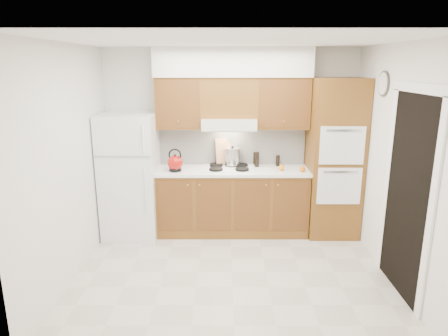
# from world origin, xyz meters

# --- Properties ---
(floor) EXTENTS (3.60, 3.60, 0.00)m
(floor) POSITION_xyz_m (0.00, 0.00, 0.00)
(floor) COLOR beige
(floor) RESTS_ON ground
(ceiling) EXTENTS (3.60, 3.60, 0.00)m
(ceiling) POSITION_xyz_m (0.00, 0.00, 2.60)
(ceiling) COLOR white
(ceiling) RESTS_ON wall_back
(wall_back) EXTENTS (3.60, 0.02, 2.60)m
(wall_back) POSITION_xyz_m (0.00, 1.50, 1.30)
(wall_back) COLOR white
(wall_back) RESTS_ON floor
(wall_left) EXTENTS (0.02, 3.00, 2.60)m
(wall_left) POSITION_xyz_m (-1.80, 0.00, 1.30)
(wall_left) COLOR white
(wall_left) RESTS_ON floor
(wall_right) EXTENTS (0.02, 3.00, 2.60)m
(wall_right) POSITION_xyz_m (1.80, 0.00, 1.30)
(wall_right) COLOR white
(wall_right) RESTS_ON floor
(fridge) EXTENTS (0.75, 0.72, 1.72)m
(fridge) POSITION_xyz_m (-1.41, 1.14, 0.86)
(fridge) COLOR white
(fridge) RESTS_ON floor
(base_cabinets) EXTENTS (2.11, 0.60, 0.90)m
(base_cabinets) POSITION_xyz_m (0.02, 1.20, 0.45)
(base_cabinets) COLOR brown
(base_cabinets) RESTS_ON floor
(countertop) EXTENTS (2.13, 0.62, 0.04)m
(countertop) POSITION_xyz_m (0.03, 1.19, 0.92)
(countertop) COLOR white
(countertop) RESTS_ON base_cabinets
(backsplash) EXTENTS (2.11, 0.03, 0.56)m
(backsplash) POSITION_xyz_m (0.02, 1.49, 1.22)
(backsplash) COLOR white
(backsplash) RESTS_ON countertop
(oven_cabinet) EXTENTS (0.70, 0.65, 2.20)m
(oven_cabinet) POSITION_xyz_m (1.44, 1.18, 1.10)
(oven_cabinet) COLOR brown
(oven_cabinet) RESTS_ON floor
(upper_cab_left) EXTENTS (0.63, 0.33, 0.70)m
(upper_cab_left) POSITION_xyz_m (-0.71, 1.33, 1.85)
(upper_cab_left) COLOR brown
(upper_cab_left) RESTS_ON wall_back
(upper_cab_right) EXTENTS (0.73, 0.33, 0.70)m
(upper_cab_right) POSITION_xyz_m (0.72, 1.33, 1.85)
(upper_cab_right) COLOR brown
(upper_cab_right) RESTS_ON wall_back
(range_hood) EXTENTS (0.75, 0.45, 0.15)m
(range_hood) POSITION_xyz_m (-0.02, 1.27, 1.57)
(range_hood) COLOR silver
(range_hood) RESTS_ON wall_back
(upper_cab_over_hood) EXTENTS (0.75, 0.33, 0.55)m
(upper_cab_over_hood) POSITION_xyz_m (-0.02, 1.33, 1.92)
(upper_cab_over_hood) COLOR brown
(upper_cab_over_hood) RESTS_ON range_hood
(soffit) EXTENTS (2.13, 0.36, 0.40)m
(soffit) POSITION_xyz_m (0.03, 1.32, 2.40)
(soffit) COLOR silver
(soffit) RESTS_ON wall_back
(cooktop) EXTENTS (0.74, 0.50, 0.01)m
(cooktop) POSITION_xyz_m (-0.02, 1.21, 0.95)
(cooktop) COLOR white
(cooktop) RESTS_ON countertop
(doorway) EXTENTS (0.02, 0.90, 2.10)m
(doorway) POSITION_xyz_m (1.79, -0.35, 1.05)
(doorway) COLOR black
(doorway) RESTS_ON floor
(wall_clock) EXTENTS (0.02, 0.30, 0.30)m
(wall_clock) POSITION_xyz_m (1.79, 0.55, 2.15)
(wall_clock) COLOR #3F3833
(wall_clock) RESTS_ON wall_right
(kettle) EXTENTS (0.26, 0.26, 0.21)m
(kettle) POSITION_xyz_m (-0.77, 1.08, 1.05)
(kettle) COLOR #9C100B
(kettle) RESTS_ON countertop
(cutting_board) EXTENTS (0.31, 0.19, 0.39)m
(cutting_board) POSITION_xyz_m (-0.07, 1.43, 1.14)
(cutting_board) COLOR tan
(cutting_board) RESTS_ON countertop
(stock_pot) EXTENTS (0.29, 0.29, 0.23)m
(stock_pot) POSITION_xyz_m (0.03, 1.35, 1.09)
(stock_pot) COLOR silver
(stock_pot) RESTS_ON cooktop
(condiment_a) EXTENTS (0.07, 0.07, 0.21)m
(condiment_a) POSITION_xyz_m (0.38, 1.33, 1.05)
(condiment_a) COLOR black
(condiment_a) RESTS_ON countertop
(condiment_b) EXTENTS (0.08, 0.08, 0.19)m
(condiment_b) POSITION_xyz_m (0.36, 1.45, 1.03)
(condiment_b) COLOR black
(condiment_b) RESTS_ON countertop
(condiment_c) EXTENTS (0.07, 0.07, 0.16)m
(condiment_c) POSITION_xyz_m (0.68, 1.37, 1.02)
(condiment_c) COLOR black
(condiment_c) RESTS_ON countertop
(orange_near) EXTENTS (0.10, 0.10, 0.08)m
(orange_near) POSITION_xyz_m (0.98, 1.05, 0.98)
(orange_near) COLOR orange
(orange_near) RESTS_ON countertop
(orange_far) EXTENTS (0.10, 0.10, 0.08)m
(orange_far) POSITION_xyz_m (0.70, 1.12, 0.98)
(orange_far) COLOR orange
(orange_far) RESTS_ON countertop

